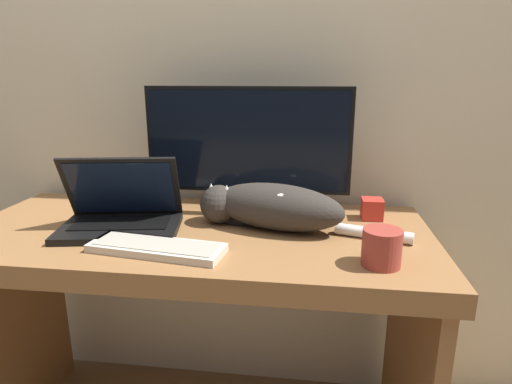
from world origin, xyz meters
TOP-DOWN VIEW (x-y plane):
  - wall_back at (0.00, 0.66)m, footprint 6.40×0.06m
  - desk at (0.00, 0.30)m, footprint 1.36×0.60m
  - monitor at (0.13, 0.45)m, footprint 0.63×0.23m
  - laptop at (-0.21, 0.27)m, footprint 0.36×0.27m
  - external_keyboard at (-0.05, 0.13)m, footprint 0.36×0.16m
  - cat at (0.22, 0.34)m, footprint 0.61×0.25m
  - coffee_mug at (0.50, 0.12)m, footprint 0.09×0.09m
  - small_toy at (0.52, 0.46)m, footprint 0.06×0.06m

SIDE VIEW (x-z plane):
  - desk at x=0.00m, z-range 0.21..0.97m
  - external_keyboard at x=-0.05m, z-range 0.75..0.78m
  - small_toy at x=0.52m, z-range 0.75..0.82m
  - laptop at x=-0.21m, z-range 0.69..0.91m
  - coffee_mug at x=0.50m, z-range 0.75..0.84m
  - cat at x=0.22m, z-range 0.76..0.89m
  - monitor at x=0.13m, z-range 0.76..1.16m
  - wall_back at x=0.00m, z-range 0.00..2.60m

